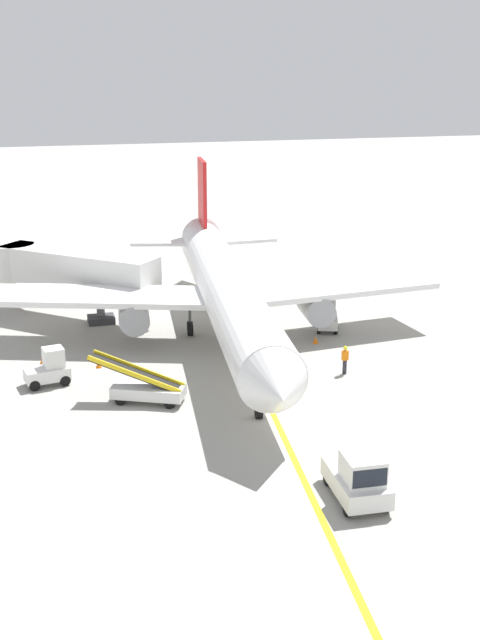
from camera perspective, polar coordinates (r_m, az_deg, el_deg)
The scene contains 13 objects.
ground_plane at distance 40.99m, azimuth 4.19°, elevation -6.87°, with size 300.00×300.00×0.00m, color #9E9B93.
taxi_line_yellow at distance 45.16m, azimuth 1.30°, elevation -4.44°, with size 0.30×80.00×0.01m, color yellow.
airliner at distance 50.80m, azimuth -1.00°, elevation 2.16°, with size 28.41×35.33×10.10m.
jet_bridge at distance 57.16m, azimuth -12.56°, elevation 3.62°, with size 11.18×10.38×4.85m.
pushback_tug at distance 33.49m, azimuth 8.40°, elevation -11.05°, with size 2.11×3.71×2.20m.
baggage_tug_near_wing at distance 45.78m, azimuth -13.37°, elevation -3.38°, with size 2.59×1.71×2.10m.
baggage_tug_by_cargo_door at distance 54.13m, azimuth 6.22°, elevation 0.29°, with size 2.04×2.70×2.10m.
belt_loader_forward_hold at distance 42.64m, azimuth -6.69°, elevation -4.81°, with size 5.06×3.26×2.59m.
ground_crew_marshaller at distance 46.44m, azimuth 7.46°, elevation -2.76°, with size 0.36×0.24×1.70m.
safety_cone_nose_left at distance 51.50m, azimuth 5.39°, elevation -1.43°, with size 0.36×0.36×0.44m, color orange.
safety_cone_nose_right at distance 48.92m, azimuth -10.17°, elevation -2.68°, with size 0.36×0.36×0.44m, color orange.
safety_cone_wingtip_left at distance 47.95m, azimuth -10.00°, elevation -3.09°, with size 0.36×0.36×0.44m, color orange.
safety_cone_wingtip_right at distance 49.23m, azimuth -13.83°, elevation -2.80°, with size 0.36×0.36×0.44m, color orange.
Camera 1 is at (-12.84, -35.04, 16.95)m, focal length 45.08 mm.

